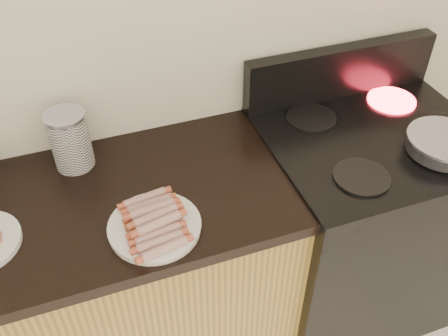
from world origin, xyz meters
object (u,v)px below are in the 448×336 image
object	(u,v)px
frying_pan	(445,144)
canister	(70,140)
stove	(355,225)
main_plate	(155,228)

from	to	relation	value
frying_pan	canister	bearing A→B (deg)	146.64
stove	canister	bearing A→B (deg)	167.76
stove	main_plate	xyz separation A→B (m)	(-0.83, -0.15, 0.45)
main_plate	canister	distance (m)	0.42
main_plate	stove	bearing A→B (deg)	10.29
stove	canister	distance (m)	1.16
stove	main_plate	world-z (taller)	main_plate
main_plate	frying_pan	bearing A→B (deg)	-0.06
stove	frying_pan	bearing A→B (deg)	-45.18
main_plate	canister	bearing A→B (deg)	115.27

